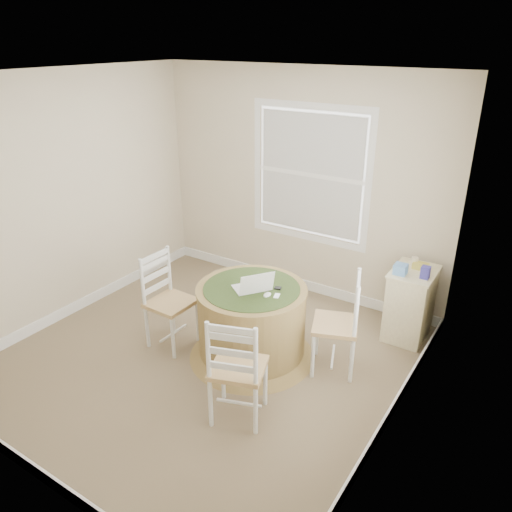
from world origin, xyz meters
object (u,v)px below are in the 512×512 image
Objects in this scene: chair_right at (335,324)px; laptop at (253,287)px; corner_chest at (410,303)px; chair_left at (171,302)px; chair_near at (238,367)px; round_table at (252,319)px.

laptop is at bearing -90.20° from chair_right.
corner_chest is at bearing 135.45° from chair_right.
chair_right is 0.82m from laptop.
chair_left and chair_near have the same top height.
laptop is 1.69m from corner_chest.
laptop is 0.57× the size of corner_chest.
corner_chest is (0.41, 0.93, -0.10)m from chair_right.
laptop is (0.03, -0.02, 0.37)m from round_table.
round_table is 1.64× the size of corner_chest.
chair_right is 2.22× the size of laptop.
chair_left is at bearing -37.82° from laptop.
chair_right is at bearing 0.76° from round_table.
round_table is 0.82m from chair_left.
chair_near is at bearing -41.28° from chair_right.
corner_chest is at bearing -131.51° from chair_near.
chair_near is at bearing -112.92° from corner_chest.
chair_left is 0.89m from laptop.
chair_left and chair_right have the same top height.
round_table is 1.28× the size of chair_near.
chair_near is 2.09m from corner_chest.
chair_right is at bearing -114.60° from corner_chest.
chair_right is 1.02m from corner_chest.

